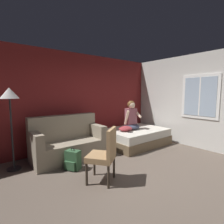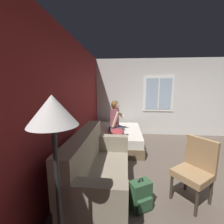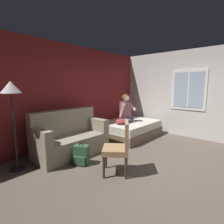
# 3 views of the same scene
# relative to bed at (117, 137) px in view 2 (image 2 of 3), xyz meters

# --- Properties ---
(ground_plane) EXTENTS (40.00, 40.00, 0.00)m
(ground_plane) POSITION_rel_bed_xyz_m (-1.43, -1.79, -0.24)
(ground_plane) COLOR brown
(wall_back_accent) EXTENTS (10.16, 0.16, 2.70)m
(wall_back_accent) POSITION_rel_bed_xyz_m (-1.43, 0.90, 1.11)
(wall_back_accent) COLOR maroon
(wall_back_accent) RESTS_ON ground
(wall_side_with_window) EXTENTS (0.19, 6.62, 2.70)m
(wall_side_with_window) POSITION_rel_bed_xyz_m (1.23, -1.78, 1.12)
(wall_side_with_window) COLOR silver
(wall_side_with_window) RESTS_ON ground
(bed) EXTENTS (1.87, 1.39, 0.48)m
(bed) POSITION_rel_bed_xyz_m (0.00, 0.00, 0.00)
(bed) COLOR brown
(bed) RESTS_ON ground
(couch) EXTENTS (1.71, 0.85, 1.04)m
(couch) POSITION_rel_bed_xyz_m (-2.13, 0.22, 0.16)
(couch) COLOR gray
(couch) RESTS_ON ground
(side_chair) EXTENTS (0.64, 0.64, 0.98)m
(side_chair) POSITION_rel_bed_xyz_m (-2.10, -1.28, 0.30)
(side_chair) COLOR #382D23
(side_chair) RESTS_ON ground
(person_seated) EXTENTS (0.56, 0.49, 0.88)m
(person_seated) POSITION_rel_bed_xyz_m (-0.13, 0.05, 0.60)
(person_seated) COLOR #383D51
(person_seated) RESTS_ON bed
(backpack) EXTENTS (0.33, 0.35, 0.46)m
(backpack) POSITION_rel_bed_xyz_m (-2.32, -0.45, -0.04)
(backpack) COLOR #2D5133
(backpack) RESTS_ON ground
(throw_pillow) EXTENTS (0.56, 0.48, 0.14)m
(throw_pillow) POSITION_rel_bed_xyz_m (-0.41, -0.01, 0.31)
(throw_pillow) COLOR #993338
(throw_pillow) RESTS_ON bed
(cell_phone) EXTENTS (0.15, 0.15, 0.01)m
(cell_phone) POSITION_rel_bed_xyz_m (-0.46, -0.25, 0.25)
(cell_phone) COLOR black
(cell_phone) RESTS_ON bed
(floor_lamp) EXTENTS (0.36, 0.36, 1.70)m
(floor_lamp) POSITION_rel_bed_xyz_m (-3.29, 0.31, 1.19)
(floor_lamp) COLOR black
(floor_lamp) RESTS_ON ground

